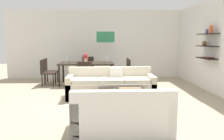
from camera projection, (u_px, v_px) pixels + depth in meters
The scene contains 22 objects.
ground_plane at pixel (109, 100), 6.01m from camera, with size 18.00×18.00×0.00m, color tan.
back_wall_unit at pixel (113, 44), 9.34m from camera, with size 8.40×0.09×2.70m.
right_wall_shelf_unit at pixel (215, 46), 6.58m from camera, with size 0.34×8.20×2.70m.
sofa_beige at pixel (111, 86), 6.30m from camera, with size 2.31×0.90×0.78m.
loveseat_white at pixel (122, 114), 3.95m from camera, with size 1.64×0.90×0.78m.
coffee_table at pixel (123, 100), 5.25m from camera, with size 1.13×1.09×0.38m.
decorative_bowl at pixel (126, 90), 5.19m from camera, with size 0.35×0.35×0.08m.
apple_on_coffee_table at pixel (114, 90), 5.20m from camera, with size 0.08×0.08×0.08m, color #669E2D.
dining_table at pixel (87, 65), 8.00m from camera, with size 1.85×0.96×0.75m.
dining_chair_left_far at pixel (49, 69), 8.17m from camera, with size 0.44×0.44×0.88m.
dining_chair_left_near at pixel (46, 71), 7.74m from camera, with size 0.44×0.44×0.88m.
dining_chair_right_far at pixel (124, 69), 8.30m from camera, with size 0.44×0.44×0.88m.
dining_chair_head at pixel (88, 67), 8.90m from camera, with size 0.44×0.44×0.88m.
dining_chair_foot at pixel (85, 74), 7.14m from camera, with size 0.44×0.44×0.88m.
dining_chair_right_near at pixel (126, 70), 7.87m from camera, with size 0.44×0.44×0.88m.
wine_glass_right_near at pixel (107, 59), 7.89m from camera, with size 0.08×0.08×0.18m.
wine_glass_left_far at pixel (67, 59), 8.05m from camera, with size 0.07×0.07×0.18m.
wine_glass_left_near at pixel (66, 60), 7.82m from camera, with size 0.06×0.06×0.16m.
wine_glass_head at pixel (87, 58), 8.39m from camera, with size 0.07×0.07×0.18m.
wine_glass_foot at pixel (86, 60), 7.56m from camera, with size 0.07×0.07×0.17m.
wine_glass_right_far at pixel (106, 59), 8.13m from camera, with size 0.08×0.08×0.17m.
centerpiece_vase at pixel (86, 58), 7.98m from camera, with size 0.16×0.16×0.32m.
Camera 1 is at (-0.22, -5.85, 1.56)m, focal length 37.42 mm.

